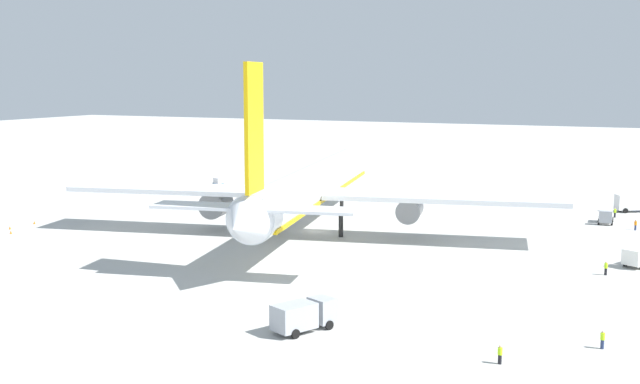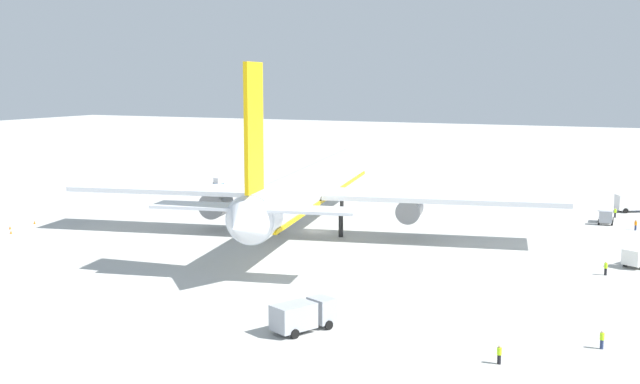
% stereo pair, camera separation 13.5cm
% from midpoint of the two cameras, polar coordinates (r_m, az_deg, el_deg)
% --- Properties ---
extents(ground_plane, '(600.00, 600.00, 0.00)m').
position_cam_midpoint_polar(ground_plane, '(125.02, -0.49, -2.84)').
color(ground_plane, '#B2B2AD').
extents(airliner, '(74.97, 76.27, 25.67)m').
position_cam_midpoint_polar(airliner, '(122.40, -0.68, 0.37)').
color(airliner, silver).
rests_on(airliner, ground).
extents(service_truck_1, '(5.19, 6.67, 3.20)m').
position_cam_midpoint_polar(service_truck_1, '(153.35, 21.38, -0.72)').
color(service_truck_1, '#194CA5').
rests_on(service_truck_1, ground).
extents(service_truck_2, '(6.88, 5.00, 2.85)m').
position_cam_midpoint_polar(service_truck_2, '(76.44, -1.23, -8.74)').
color(service_truck_2, '#999EA5').
rests_on(service_truck_2, ground).
extents(service_truck_3, '(4.94, 2.55, 2.35)m').
position_cam_midpoint_polar(service_truck_3, '(139.89, 19.72, -1.63)').
color(service_truck_3, '#999EA5').
rests_on(service_truck_3, ground).
extents(baggage_cart_0, '(2.47, 3.21, 1.54)m').
position_cam_midpoint_polar(baggage_cart_0, '(181.05, -7.33, 0.79)').
color(baggage_cart_0, '#26598C').
rests_on(baggage_cart_0, ground).
extents(ground_worker_0, '(0.50, 0.50, 1.64)m').
position_cam_midpoint_polar(ground_worker_0, '(69.94, 12.68, -11.26)').
color(ground_worker_0, black).
rests_on(ground_worker_0, ground).
extents(ground_worker_1, '(0.56, 0.56, 1.63)m').
position_cam_midpoint_polar(ground_worker_1, '(135.40, 21.59, -2.21)').
color(ground_worker_1, navy).
rests_on(ground_worker_1, ground).
extents(ground_worker_2, '(0.53, 0.53, 1.68)m').
position_cam_midpoint_polar(ground_worker_2, '(76.11, 19.49, -9.90)').
color(ground_worker_2, navy).
rests_on(ground_worker_2, ground).
extents(ground_worker_3, '(0.41, 0.41, 1.73)m').
position_cam_midpoint_polar(ground_worker_3, '(103.61, 19.71, -5.13)').
color(ground_worker_3, black).
rests_on(ground_worker_3, ground).
extents(ground_worker_4, '(0.57, 0.57, 1.69)m').
position_cam_midpoint_polar(ground_worker_4, '(146.48, 20.30, -1.39)').
color(ground_worker_4, black).
rests_on(ground_worker_4, ground).
extents(traffic_cone_0, '(0.36, 0.36, 0.55)m').
position_cam_midpoint_polar(traffic_cone_0, '(169.80, 0.53, 0.18)').
color(traffic_cone_0, orange).
rests_on(traffic_cone_0, ground).
extents(traffic_cone_1, '(0.36, 0.36, 0.55)m').
position_cam_midpoint_polar(traffic_cone_1, '(136.01, -21.30, -2.39)').
color(traffic_cone_1, orange).
rests_on(traffic_cone_1, ground).
extents(traffic_cone_2, '(0.36, 0.36, 0.55)m').
position_cam_midpoint_polar(traffic_cone_2, '(131.98, -21.25, -2.69)').
color(traffic_cone_2, orange).
rests_on(traffic_cone_2, ground).
extents(traffic_cone_3, '(0.36, 0.36, 0.55)m').
position_cam_midpoint_polar(traffic_cone_3, '(139.48, -19.76, -2.06)').
color(traffic_cone_3, orange).
rests_on(traffic_cone_3, ground).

